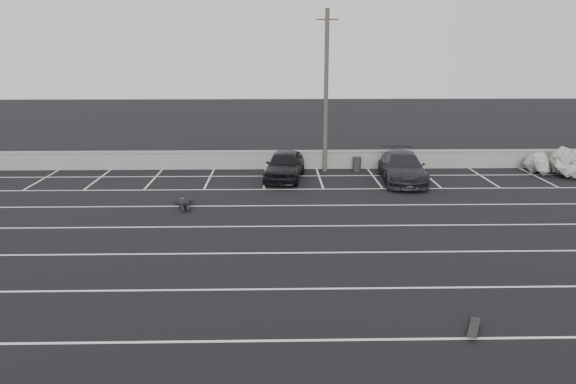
{
  "coord_description": "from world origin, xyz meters",
  "views": [
    {
      "loc": [
        -1.39,
        -18.28,
        6.9
      ],
      "look_at": [
        -0.88,
        4.58,
        1.0
      ],
      "focal_mm": 35.0,
      "sensor_mm": 36.0,
      "label": 1
    }
  ],
  "objects_px": {
    "riprap_pile": "(562,167)",
    "person": "(183,201)",
    "utility_pole": "(326,91)",
    "trash_bin": "(357,164)",
    "car_left": "(285,165)",
    "skateboard": "(474,329)",
    "car_right": "(402,167)"
  },
  "relations": [
    {
      "from": "utility_pole",
      "to": "skateboard",
      "type": "relative_size",
      "value": 9.86
    },
    {
      "from": "skateboard",
      "to": "trash_bin",
      "type": "bearing_deg",
      "value": 115.61
    },
    {
      "from": "car_left",
      "to": "utility_pole",
      "type": "bearing_deg",
      "value": 48.74
    },
    {
      "from": "utility_pole",
      "to": "skateboard",
      "type": "xyz_separation_m",
      "value": [
        2.11,
        -18.86,
        -4.45
      ]
    },
    {
      "from": "person",
      "to": "skateboard",
      "type": "relative_size",
      "value": 2.73
    },
    {
      "from": "trash_bin",
      "to": "car_right",
      "type": "bearing_deg",
      "value": -53.17
    },
    {
      "from": "car_left",
      "to": "skateboard",
      "type": "relative_size",
      "value": 5.04
    },
    {
      "from": "trash_bin",
      "to": "skateboard",
      "type": "relative_size",
      "value": 0.89
    },
    {
      "from": "riprap_pile",
      "to": "person",
      "type": "bearing_deg",
      "value": -164.04
    },
    {
      "from": "person",
      "to": "skateboard",
      "type": "bearing_deg",
      "value": -65.92
    },
    {
      "from": "riprap_pile",
      "to": "skateboard",
      "type": "relative_size",
      "value": 4.88
    },
    {
      "from": "riprap_pile",
      "to": "person",
      "type": "height_order",
      "value": "riprap_pile"
    },
    {
      "from": "car_left",
      "to": "utility_pole",
      "type": "xyz_separation_m",
      "value": [
        2.34,
        1.96,
        3.76
      ]
    },
    {
      "from": "car_right",
      "to": "riprap_pile",
      "type": "bearing_deg",
      "value": 11.98
    },
    {
      "from": "car_left",
      "to": "riprap_pile",
      "type": "relative_size",
      "value": 1.03
    },
    {
      "from": "car_right",
      "to": "utility_pole",
      "type": "distance_m",
      "value": 6.02
    },
    {
      "from": "car_right",
      "to": "riprap_pile",
      "type": "xyz_separation_m",
      "value": [
        9.2,
        1.3,
        -0.31
      ]
    },
    {
      "from": "car_right",
      "to": "person",
      "type": "bearing_deg",
      "value": -153.81
    },
    {
      "from": "utility_pole",
      "to": "riprap_pile",
      "type": "relative_size",
      "value": 2.02
    },
    {
      "from": "trash_bin",
      "to": "person",
      "type": "height_order",
      "value": "trash_bin"
    },
    {
      "from": "trash_bin",
      "to": "person",
      "type": "xyz_separation_m",
      "value": [
        -8.83,
        -7.13,
        -0.18
      ]
    },
    {
      "from": "car_left",
      "to": "car_right",
      "type": "distance_m",
      "value": 6.25
    },
    {
      "from": "car_right",
      "to": "riprap_pile",
      "type": "relative_size",
      "value": 1.19
    },
    {
      "from": "utility_pole",
      "to": "person",
      "type": "xyz_separation_m",
      "value": [
        -6.98,
        -7.09,
        -4.3
      ]
    },
    {
      "from": "utility_pole",
      "to": "riprap_pile",
      "type": "distance_m",
      "value": 13.76
    },
    {
      "from": "trash_bin",
      "to": "riprap_pile",
      "type": "height_order",
      "value": "riprap_pile"
    },
    {
      "from": "car_left",
      "to": "riprap_pile",
      "type": "distance_m",
      "value": 15.42
    },
    {
      "from": "riprap_pile",
      "to": "person",
      "type": "relative_size",
      "value": 1.79
    },
    {
      "from": "utility_pole",
      "to": "person",
      "type": "distance_m",
      "value": 10.84
    },
    {
      "from": "utility_pole",
      "to": "trash_bin",
      "type": "xyz_separation_m",
      "value": [
        1.85,
        0.04,
        -4.13
      ]
    },
    {
      "from": "skateboard",
      "to": "person",
      "type": "bearing_deg",
      "value": 152.5
    },
    {
      "from": "car_left",
      "to": "trash_bin",
      "type": "xyz_separation_m",
      "value": [
        4.19,
        2.0,
        -0.37
      ]
    }
  ]
}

